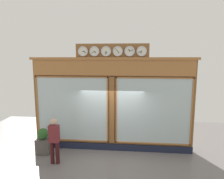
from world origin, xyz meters
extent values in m
cube|color=brown|center=(0.00, -0.15, 1.86)|extent=(6.46, 0.30, 3.71)
cube|color=#191E33|center=(0.00, 0.02, 0.14)|extent=(6.46, 0.08, 0.28)
cube|color=#A56936|center=(0.00, 0.04, 3.41)|extent=(6.33, 0.08, 0.61)
cube|color=#A56936|center=(0.00, 0.02, 3.76)|extent=(6.59, 0.20, 0.10)
cube|color=silver|center=(-1.64, 0.01, 1.70)|extent=(2.88, 0.02, 2.60)
cube|color=#A56936|center=(-1.64, 0.04, 3.03)|extent=(2.98, 0.04, 0.05)
cube|color=#A56936|center=(-1.64, 0.04, 0.37)|extent=(2.98, 0.04, 0.05)
cube|color=#A56936|center=(-3.10, 0.04, 1.70)|extent=(0.05, 0.04, 2.70)
cube|color=#A56936|center=(-0.18, 0.04, 1.70)|extent=(0.05, 0.04, 2.70)
cube|color=silver|center=(1.64, 0.01, 1.70)|extent=(2.88, 0.02, 2.60)
cube|color=#A56936|center=(1.64, 0.04, 3.03)|extent=(2.98, 0.04, 0.05)
cube|color=#A56936|center=(1.64, 0.04, 0.37)|extent=(2.98, 0.04, 0.05)
cube|color=#A56936|center=(3.10, 0.04, 1.70)|extent=(0.05, 0.04, 2.70)
cube|color=#A56936|center=(0.18, 0.04, 1.70)|extent=(0.05, 0.04, 2.70)
cube|color=brown|center=(0.00, 0.03, 1.70)|extent=(0.20, 0.10, 2.70)
cube|color=brown|center=(0.00, -0.02, 4.04)|extent=(2.85, 0.06, 0.59)
cylinder|color=silver|center=(-1.13, 0.06, 4.04)|extent=(0.32, 0.02, 0.32)
torus|color=silver|center=(-1.13, 0.06, 4.04)|extent=(0.39, 0.04, 0.39)
cube|color=black|center=(-1.11, 0.07, 4.00)|extent=(0.05, 0.01, 0.09)
cube|color=black|center=(-1.07, 0.07, 4.01)|extent=(0.13, 0.01, 0.06)
sphere|color=black|center=(-1.13, 0.08, 4.04)|extent=(0.02, 0.02, 0.02)
cylinder|color=silver|center=(-0.68, 0.06, 4.04)|extent=(0.32, 0.02, 0.32)
torus|color=silver|center=(-0.68, 0.06, 4.04)|extent=(0.40, 0.05, 0.40)
cube|color=black|center=(-0.66, 0.07, 4.08)|extent=(0.05, 0.01, 0.09)
cube|color=black|center=(-0.74, 0.07, 4.06)|extent=(0.13, 0.01, 0.06)
sphere|color=black|center=(-0.68, 0.08, 4.04)|extent=(0.02, 0.02, 0.02)
cylinder|color=silver|center=(-0.23, 0.06, 4.04)|extent=(0.32, 0.02, 0.32)
torus|color=silver|center=(-0.23, 0.06, 4.04)|extent=(0.39, 0.04, 0.39)
cube|color=black|center=(-0.25, 0.07, 4.00)|extent=(0.06, 0.01, 0.08)
cube|color=black|center=(-0.18, 0.07, 4.09)|extent=(0.10, 0.01, 0.11)
sphere|color=black|center=(-0.23, 0.08, 4.04)|extent=(0.02, 0.02, 0.02)
cylinder|color=silver|center=(0.23, 0.06, 4.04)|extent=(0.32, 0.02, 0.32)
torus|color=silver|center=(0.23, 0.06, 4.04)|extent=(0.39, 0.05, 0.39)
cube|color=black|center=(0.21, 0.07, 4.00)|extent=(0.05, 0.01, 0.09)
cube|color=black|center=(0.24, 0.07, 3.97)|extent=(0.04, 0.01, 0.14)
sphere|color=black|center=(0.23, 0.08, 4.04)|extent=(0.02, 0.02, 0.02)
cylinder|color=silver|center=(0.68, 0.06, 4.04)|extent=(0.32, 0.02, 0.32)
torus|color=silver|center=(0.68, 0.06, 4.04)|extent=(0.39, 0.04, 0.39)
cube|color=black|center=(0.65, 0.07, 4.01)|extent=(0.08, 0.01, 0.07)
cube|color=black|center=(0.73, 0.07, 4.00)|extent=(0.11, 0.01, 0.09)
sphere|color=black|center=(0.68, 0.08, 4.04)|extent=(0.02, 0.02, 0.02)
cylinder|color=silver|center=(1.13, 0.06, 4.04)|extent=(0.32, 0.02, 0.32)
torus|color=silver|center=(1.13, 0.06, 4.04)|extent=(0.39, 0.04, 0.39)
cube|color=black|center=(1.09, 0.07, 4.03)|extent=(0.09, 0.01, 0.03)
cube|color=black|center=(1.07, 0.07, 4.01)|extent=(0.13, 0.01, 0.06)
sphere|color=black|center=(1.13, 0.08, 4.04)|extent=(0.02, 0.02, 0.02)
cylinder|color=#3A1316|center=(2.04, 1.30, 0.41)|extent=(0.14, 0.14, 0.82)
cylinder|color=#3A1316|center=(1.84, 1.30, 0.41)|extent=(0.14, 0.14, 0.82)
cube|color=maroon|center=(1.94, 1.30, 1.13)|extent=(0.36, 0.22, 0.62)
sphere|color=tan|center=(1.94, 1.30, 1.58)|extent=(0.22, 0.22, 0.22)
cube|color=#4C4742|center=(2.68, 0.62, 0.31)|extent=(0.56, 0.36, 0.62)
sphere|color=#285623|center=(2.68, 0.62, 0.83)|extent=(0.43, 0.43, 0.43)
camera|label=1|loc=(-0.82, 8.14, 3.86)|focal=33.55mm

